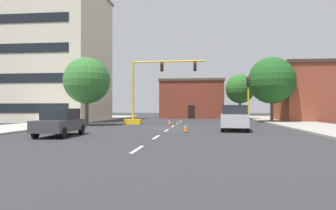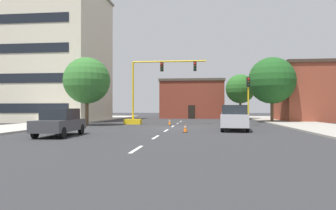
# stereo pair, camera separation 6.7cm
# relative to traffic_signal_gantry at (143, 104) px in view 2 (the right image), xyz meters

# --- Properties ---
(ground_plane) EXTENTS (160.00, 160.00, 0.00)m
(ground_plane) POSITION_rel_traffic_signal_gantry_xyz_m (3.56, -5.80, -2.23)
(ground_plane) COLOR #2D2D30
(sidewalk_left) EXTENTS (6.00, 56.00, 0.14)m
(sidewalk_left) POSITION_rel_traffic_signal_gantry_xyz_m (-9.64, 2.20, -2.16)
(sidewalk_left) COLOR #B2ADA3
(sidewalk_left) RESTS_ON ground_plane
(sidewalk_right) EXTENTS (6.00, 56.00, 0.14)m
(sidewalk_right) POSITION_rel_traffic_signal_gantry_xyz_m (16.76, 2.20, -2.16)
(sidewalk_right) COLOR #9E998E
(sidewalk_right) RESTS_ON ground_plane
(lane_stripe_seg_0) EXTENTS (0.16, 2.40, 0.01)m
(lane_stripe_seg_0) POSITION_rel_traffic_signal_gantry_xyz_m (3.56, -19.80, -2.22)
(lane_stripe_seg_0) COLOR silver
(lane_stripe_seg_0) RESTS_ON ground_plane
(lane_stripe_seg_1) EXTENTS (0.16, 2.40, 0.01)m
(lane_stripe_seg_1) POSITION_rel_traffic_signal_gantry_xyz_m (3.56, -14.30, -2.22)
(lane_stripe_seg_1) COLOR silver
(lane_stripe_seg_1) RESTS_ON ground_plane
(lane_stripe_seg_2) EXTENTS (0.16, 2.40, 0.01)m
(lane_stripe_seg_2) POSITION_rel_traffic_signal_gantry_xyz_m (3.56, -8.80, -2.22)
(lane_stripe_seg_2) COLOR silver
(lane_stripe_seg_2) RESTS_ON ground_plane
(lane_stripe_seg_3) EXTENTS (0.16, 2.40, 0.01)m
(lane_stripe_seg_3) POSITION_rel_traffic_signal_gantry_xyz_m (3.56, -3.30, -2.22)
(lane_stripe_seg_3) COLOR silver
(lane_stripe_seg_3) RESTS_ON ground_plane
(lane_stripe_seg_4) EXTENTS (0.16, 2.40, 0.01)m
(lane_stripe_seg_4) POSITION_rel_traffic_signal_gantry_xyz_m (3.56, 2.20, -2.22)
(lane_stripe_seg_4) COLOR silver
(lane_stripe_seg_4) RESTS_ON ground_plane
(lane_stripe_seg_5) EXTENTS (0.16, 2.40, 0.01)m
(lane_stripe_seg_5) POSITION_rel_traffic_signal_gantry_xyz_m (3.56, 7.70, -2.22)
(lane_stripe_seg_5) COLOR silver
(lane_stripe_seg_5) RESTS_ON ground_plane
(building_tall_left) EXTENTS (16.33, 12.83, 17.69)m
(building_tall_left) POSITION_rel_traffic_signal_gantry_xyz_m (-15.31, 7.04, 6.63)
(building_tall_left) COLOR beige
(building_tall_left) RESTS_ON ground_plane
(building_brick_center) EXTENTS (10.88, 9.15, 6.59)m
(building_brick_center) POSITION_rel_traffic_signal_gantry_xyz_m (4.62, 21.86, 1.08)
(building_brick_center) COLOR brown
(building_brick_center) RESTS_ON ground_plane
(building_row_right) EXTENTS (12.31, 10.43, 7.56)m
(building_row_right) POSITION_rel_traffic_signal_gantry_xyz_m (22.66, 10.27, 1.56)
(building_row_right) COLOR brown
(building_row_right) RESTS_ON ground_plane
(traffic_signal_gantry) EXTENTS (8.79, 1.20, 6.83)m
(traffic_signal_gantry) POSITION_rel_traffic_signal_gantry_xyz_m (0.00, 0.00, 0.00)
(traffic_signal_gantry) COLOR yellow
(traffic_signal_gantry) RESTS_ON ground_plane
(traffic_light_pole_right) EXTENTS (0.32, 0.47, 4.80)m
(traffic_light_pole_right) POSITION_rel_traffic_signal_gantry_xyz_m (10.89, -1.68, 1.30)
(traffic_light_pole_right) COLOR yellow
(traffic_light_pole_right) RESTS_ON ground_plane
(tree_right_mid) EXTENTS (5.57, 5.57, 7.84)m
(tree_right_mid) POSITION_rel_traffic_signal_gantry_xyz_m (14.65, 5.22, 2.82)
(tree_right_mid) COLOR #4C3823
(tree_right_mid) RESTS_ON ground_plane
(tree_right_far) EXTENTS (4.47, 4.47, 6.93)m
(tree_right_far) POSITION_rel_traffic_signal_gantry_xyz_m (12.17, 15.51, 2.45)
(tree_right_far) COLOR #4C3823
(tree_right_far) RESTS_ON ground_plane
(tree_left_near) EXTENTS (4.67, 4.67, 6.87)m
(tree_left_near) POSITION_rel_traffic_signal_gantry_xyz_m (-5.21, -2.84, 2.29)
(tree_left_near) COLOR brown
(tree_left_near) RESTS_ON ground_plane
(pickup_truck_silver) EXTENTS (2.51, 5.57, 1.99)m
(pickup_truck_silver) POSITION_rel_traffic_signal_gantry_xyz_m (8.90, -8.07, -1.25)
(pickup_truck_silver) COLOR #BCBCC1
(pickup_truck_silver) RESTS_ON ground_plane
(sedan_dark_gray_near_left) EXTENTS (2.02, 4.57, 1.74)m
(sedan_dark_gray_near_left) POSITION_rel_traffic_signal_gantry_xyz_m (-2.54, -14.27, -1.34)
(sedan_dark_gray_near_left) COLOR #3D3D42
(sedan_dark_gray_near_left) RESTS_ON ground_plane
(traffic_cone_roadside_a) EXTENTS (0.36, 0.36, 0.60)m
(traffic_cone_roadside_a) POSITION_rel_traffic_signal_gantry_xyz_m (5.14, -10.38, -1.93)
(traffic_cone_roadside_a) COLOR black
(traffic_cone_roadside_a) RESTS_ON ground_plane
(traffic_cone_roadside_b) EXTENTS (0.36, 0.36, 0.65)m
(traffic_cone_roadside_b) POSITION_rel_traffic_signal_gantry_xyz_m (3.01, -1.11, -1.91)
(traffic_cone_roadside_b) COLOR black
(traffic_cone_roadside_b) RESTS_ON ground_plane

